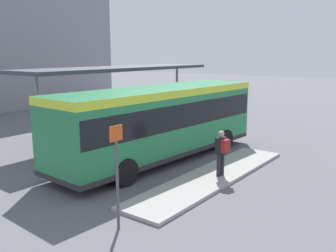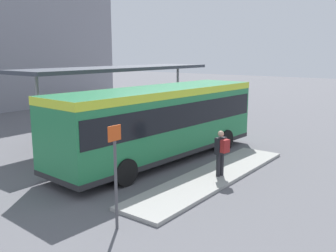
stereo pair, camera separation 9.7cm
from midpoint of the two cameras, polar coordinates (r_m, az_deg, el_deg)
The scene contains 11 objects.
ground_plane at distance 16.47m, azimuth -0.94°, elevation -5.13°, with size 120.00×120.00×0.00m, color #5B5B60.
curb_island at distance 14.23m, azimuth 7.03°, elevation -7.61°, with size 8.88×1.80×0.12m.
city_bus at distance 16.06m, azimuth -0.94°, elevation 1.20°, with size 10.70×3.24×3.15m.
pedestrian_waiting at distance 13.83m, azimuth 8.33°, elevation -3.71°, with size 0.46×0.50×1.71m.
bicycle_orange at distance 22.92m, azimuth 7.80°, elevation 0.25°, with size 0.48×1.52×0.66m.
bicycle_blue at distance 23.68m, azimuth 6.42°, elevation 0.72°, with size 0.48×1.69×0.73m.
bicycle_black at distance 23.97m, azimuth 4.35°, elevation 0.93°, with size 0.48×1.80×0.77m.
station_shelter at distance 21.10m, azimuth -7.01°, elevation 8.57°, with size 12.65×3.05×3.85m.
potted_planter_near_shelter at distance 16.51m, azimuth -11.10°, elevation -2.87°, with size 0.99×0.99×1.33m.
potted_planter_far_side at distance 18.27m, azimuth -5.46°, elevation -1.36°, with size 1.01×1.01×1.34m.
platform_sign at distance 9.82m, azimuth -7.72°, elevation -7.05°, with size 0.44×0.08×2.80m.
Camera 2 is at (-12.41, -9.82, 4.60)m, focal length 40.00 mm.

